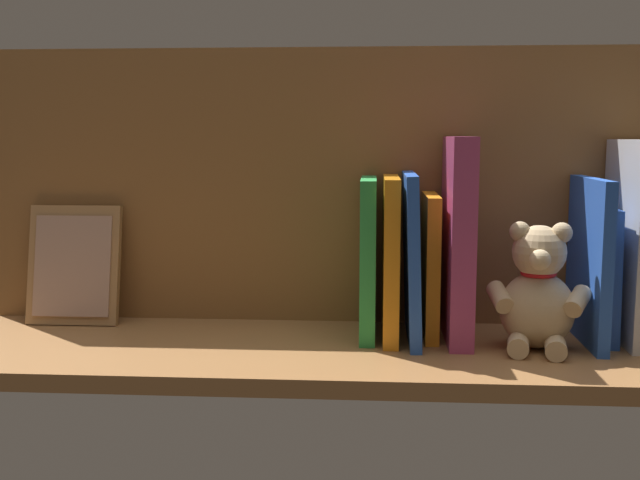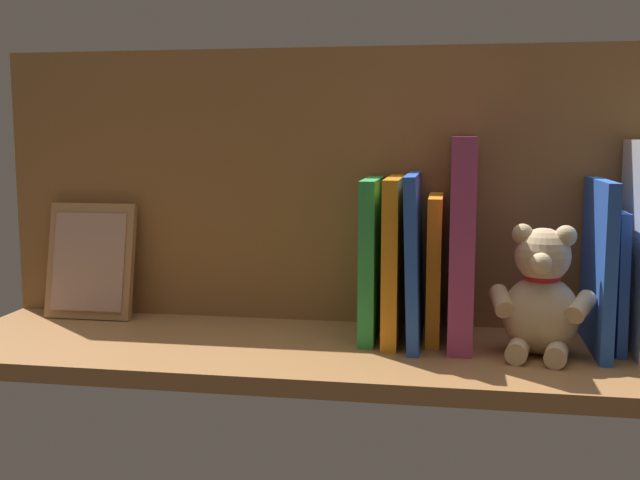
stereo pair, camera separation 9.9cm
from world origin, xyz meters
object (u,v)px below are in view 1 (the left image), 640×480
Objects in this scene: teddy_bear at (538,294)px; picture_frame_leaning at (74,265)px; dictionary_thick_white at (638,242)px; book_0 at (602,273)px.

picture_frame_leaning reaches higher than teddy_bear.
dictionary_thick_white is 6.07cm from book_0.
book_0 is 73.75cm from picture_frame_leaning.
dictionary_thick_white is 1.55× the size of picture_frame_leaning.
book_0 is 11.43cm from teddy_bear.
book_0 is at bearing 177.16° from picture_frame_leaning.
teddy_bear is (9.57, 6.01, -1.69)cm from book_0.
book_0 is (4.05, -1.11, -4.39)cm from dictionary_thick_white.
teddy_bear is at bearing 171.43° from picture_frame_leaning.
book_0 is at bearing -15.36° from dictionary_thick_white.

